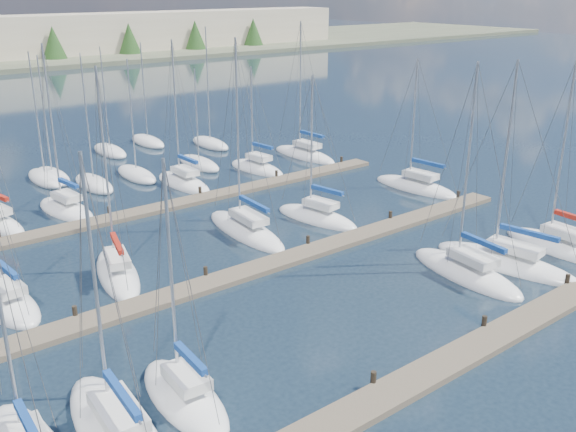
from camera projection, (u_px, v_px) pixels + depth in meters
ground at (37, 140)px, 72.64m from camera, size 400.00×400.00×0.00m
dock_near at (447, 363)px, 29.81m from camera, size 44.00×1.93×1.10m
dock_mid at (268, 265)px, 40.14m from camera, size 44.00×1.93×1.10m
dock_far at (162, 207)px, 50.46m from camera, size 44.00×1.93×1.10m
sailboat_p at (184, 183)px, 56.59m from camera, size 2.65×7.73×13.16m
sailboat_m at (416, 187)px, 55.46m from camera, size 3.29×8.56×11.75m
sailboat_q at (257, 168)px, 61.04m from camera, size 3.08×7.14×10.39m
sailboat_l at (317, 217)px, 48.26m from camera, size 3.62×7.68×11.42m
sailboat_b at (117, 431)px, 25.25m from camera, size 3.36×8.93×12.08m
sailboat_k at (246, 230)px, 45.69m from camera, size 3.25×9.59×14.20m
sailboat_i at (118, 273)px, 38.96m from camera, size 4.28×8.35×13.23m
sailboat_c at (185, 397)px, 27.31m from camera, size 2.89×6.71×11.30m
sailboat_g at (557, 246)px, 42.90m from camera, size 3.24×7.95×13.09m
sailboat_o at (66, 209)px, 49.90m from camera, size 3.43×7.37×13.47m
sailboat_r at (305, 155)px, 65.84m from camera, size 2.84×8.71×14.07m
sailboat_e at (466, 272)px, 39.04m from camera, size 3.68×8.73×13.45m
sailboat_f at (506, 263)px, 40.42m from camera, size 4.15×9.77×13.43m
sailboat_h at (8, 304)px, 35.20m from camera, size 2.97×6.75×11.40m
distant_boats at (47, 177)px, 58.03m from camera, size 36.93×20.75×13.30m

